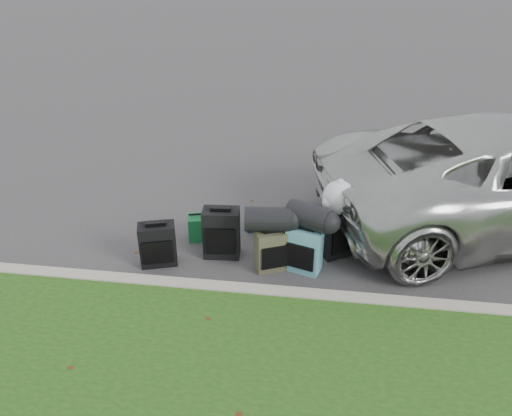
# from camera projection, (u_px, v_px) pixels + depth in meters

# --- Properties ---
(ground) EXTENTS (120.00, 120.00, 0.00)m
(ground) POSITION_uv_depth(u_px,v_px,m) (261.00, 251.00, 6.76)
(ground) COLOR #383535
(ground) RESTS_ON ground
(curb) EXTENTS (120.00, 0.18, 0.15)m
(curb) POSITION_uv_depth(u_px,v_px,m) (251.00, 293.00, 5.85)
(curb) COLOR #9E937F
(curb) RESTS_ON ground
(suitcase_small_black) EXTENTS (0.51, 0.38, 0.57)m
(suitcase_small_black) POSITION_uv_depth(u_px,v_px,m) (158.00, 244.00, 6.37)
(suitcase_small_black) COLOR black
(suitcase_small_black) RESTS_ON ground
(suitcase_large_black_left) EXTENTS (0.49, 0.32, 0.68)m
(suitcase_large_black_left) POSITION_uv_depth(u_px,v_px,m) (222.00, 233.00, 6.52)
(suitcase_large_black_left) COLOR black
(suitcase_large_black_left) RESTS_ON ground
(suitcase_olive) EXTENTS (0.46, 0.39, 0.55)m
(suitcase_olive) POSITION_uv_depth(u_px,v_px,m) (271.00, 250.00, 6.29)
(suitcase_olive) COLOR #383825
(suitcase_olive) RESTS_ON ground
(suitcase_teal) EXTENTS (0.48, 0.37, 0.61)m
(suitcase_teal) POSITION_uv_depth(u_px,v_px,m) (304.00, 249.00, 6.24)
(suitcase_teal) COLOR teal
(suitcase_teal) RESTS_ON ground
(suitcase_large_black_right) EXTENTS (0.50, 0.44, 0.64)m
(suitcase_large_black_right) POSITION_uv_depth(u_px,v_px,m) (338.00, 233.00, 6.54)
(suitcase_large_black_right) COLOR black
(suitcase_large_black_right) RESTS_ON ground
(tote_green) EXTENTS (0.36, 0.31, 0.35)m
(tote_green) POSITION_uv_depth(u_px,v_px,m) (200.00, 227.00, 6.96)
(tote_green) COLOR #186F36
(tote_green) RESTS_ON ground
(tote_navy) EXTENTS (0.26, 0.22, 0.26)m
(tote_navy) POSITION_uv_depth(u_px,v_px,m) (256.00, 222.00, 7.18)
(tote_navy) COLOR #16214D
(tote_navy) RESTS_ON ground
(duffel_left) EXTENTS (0.60, 0.36, 0.31)m
(duffel_left) POSITION_uv_depth(u_px,v_px,m) (268.00, 219.00, 6.12)
(duffel_left) COLOR black
(duffel_left) RESTS_ON suitcase_olive
(duffel_right) EXTENTS (0.62, 0.52, 0.30)m
(duffel_right) POSITION_uv_depth(u_px,v_px,m) (309.00, 216.00, 6.07)
(duffel_right) COLOR black
(duffel_right) RESTS_ON suitcase_teal
(trash_bag) EXTENTS (0.42, 0.42, 0.42)m
(trash_bag) POSITION_uv_depth(u_px,v_px,m) (339.00, 198.00, 6.28)
(trash_bag) COLOR silver
(trash_bag) RESTS_ON suitcase_large_black_right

